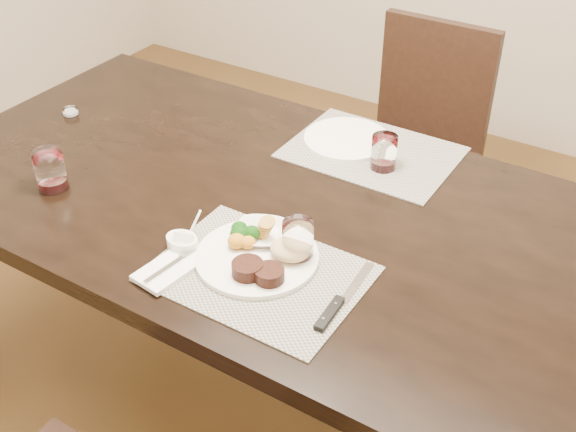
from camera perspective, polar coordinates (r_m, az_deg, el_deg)
The scene contains 15 objects.
ground_plane at distance 2.34m, azimuth -0.52°, elevation -14.28°, with size 4.50×4.50×0.00m, color #442E15.
dining_table at distance 1.88m, azimuth -0.62°, elevation -1.04°, with size 2.00×1.00×0.75m.
chair_far at distance 2.68m, azimuth 10.31°, elevation 6.26°, with size 0.42×0.42×0.90m.
placemat_near at distance 1.61m, azimuth -2.33°, elevation -4.59°, with size 0.46×0.34×0.00m, color gray.
placemat_far at distance 2.06m, azimuth 6.65°, elevation 5.02°, with size 0.46×0.34×0.00m, color gray.
dinner_plate at distance 1.63m, azimuth -2.15°, elevation -3.21°, with size 0.28×0.28×0.05m.
napkin_fork at distance 1.63m, azimuth -9.28°, elevation -4.06°, with size 0.11×0.17×0.02m.
steak_knife at distance 1.52m, azimuth 3.84°, elevation -7.08°, with size 0.03×0.25×0.01m.
cracker_bowl at distance 1.69m, azimuth -2.11°, elevation -1.40°, with size 0.16×0.16×0.06m.
sauce_ramekin at distance 1.68m, azimuth -8.36°, elevation -2.06°, with size 0.08×0.12×0.06m.
wine_glass_near at distance 1.62m, azimuth 0.78°, elevation -2.13°, with size 0.07×0.07×0.10m.
far_plate at distance 2.10m, azimuth 4.68°, elevation 6.09°, with size 0.25×0.25×0.01m, color white.
wine_glass_far at distance 1.96m, azimuth 7.58°, elevation 4.89°, with size 0.07×0.07×0.10m.
wine_glass_side at distance 1.96m, azimuth -18.25°, elevation 3.32°, with size 0.08×0.08×0.11m.
salt_cellar at distance 2.34m, azimuth -16.81°, elevation 7.87°, with size 0.05×0.05×0.02m.
Camera 1 is at (0.82, -1.27, 1.79)m, focal length 45.00 mm.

